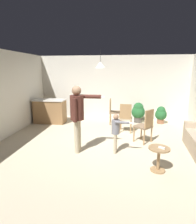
# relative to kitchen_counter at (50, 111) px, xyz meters

# --- Properties ---
(ground) EXTENTS (7.68, 7.68, 0.00)m
(ground) POSITION_rel_kitchen_counter_xyz_m (2.45, -2.12, -0.48)
(ground) COLOR beige
(wall_back) EXTENTS (6.40, 0.10, 2.70)m
(wall_back) POSITION_rel_kitchen_counter_xyz_m (2.45, 1.08, 0.87)
(wall_back) COLOR silver
(wall_back) RESTS_ON ground
(kitchen_counter) EXTENTS (1.26, 0.66, 0.95)m
(kitchen_counter) POSITION_rel_kitchen_counter_xyz_m (0.00, 0.00, 0.00)
(kitchen_counter) COLOR olive
(kitchen_counter) RESTS_ON ground
(side_table_by_couch) EXTENTS (0.44, 0.44, 0.52)m
(side_table_by_couch) POSITION_rel_kitchen_counter_xyz_m (3.68, -3.28, -0.15)
(side_table_by_couch) COLOR #99754C
(side_table_by_couch) RESTS_ON ground
(person_adult) EXTENTS (0.85, 0.50, 1.71)m
(person_adult) POSITION_rel_kitchen_counter_xyz_m (1.79, -2.57, 0.58)
(person_adult) COLOR tan
(person_adult) RESTS_ON ground
(person_child) EXTENTS (0.53, 0.32, 1.02)m
(person_child) POSITION_rel_kitchen_counter_xyz_m (2.76, -2.51, 0.15)
(person_child) COLOR tan
(person_child) RESTS_ON ground
(dining_chair_by_counter) EXTENTS (0.42, 0.42, 1.00)m
(dining_chair_by_counter) POSITION_rel_kitchen_counter_xyz_m (2.53, 0.16, 0.07)
(dining_chair_by_counter) COLOR #99754C
(dining_chair_by_counter) RESTS_ON ground
(dining_chair_near_wall) EXTENTS (0.46, 0.46, 1.00)m
(dining_chair_near_wall) POSITION_rel_kitchen_counter_xyz_m (3.01, -0.82, 0.07)
(dining_chair_near_wall) COLOR #99754C
(dining_chair_near_wall) RESTS_ON ground
(dining_chair_centre_back) EXTENTS (0.59, 0.59, 1.00)m
(dining_chair_centre_back) POSITION_rel_kitchen_counter_xyz_m (3.57, -1.70, 0.07)
(dining_chair_centre_back) COLOR #99754C
(dining_chair_centre_back) RESTS_ON ground
(potted_plant_corner) EXTENTS (0.53, 0.53, 0.82)m
(potted_plant_corner) POSITION_rel_kitchen_counter_xyz_m (3.53, 0.53, -0.03)
(potted_plant_corner) COLOR #4C4742
(potted_plant_corner) RESTS_ON ground
(potted_plant_by_wall) EXTENTS (0.45, 0.45, 0.69)m
(potted_plant_by_wall) POSITION_rel_kitchen_counter_xyz_m (4.41, 0.47, -0.10)
(potted_plant_by_wall) COLOR brown
(potted_plant_by_wall) RESTS_ON ground
(spare_remote_on_table) EXTENTS (0.13, 0.10, 0.04)m
(spare_remote_on_table) POSITION_rel_kitchen_counter_xyz_m (3.72, -3.32, 0.06)
(spare_remote_on_table) COLOR white
(spare_remote_on_table) RESTS_ON side_table_by_couch
(ceiling_light_pendant) EXTENTS (0.32, 0.32, 0.55)m
(ceiling_light_pendant) POSITION_rel_kitchen_counter_xyz_m (2.16, -0.93, 1.77)
(ceiling_light_pendant) COLOR silver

